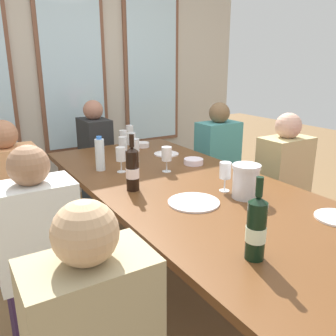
{
  "coord_description": "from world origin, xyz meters",
  "views": [
    {
      "loc": [
        -1.18,
        -1.68,
        1.47
      ],
      "look_at": [
        0.0,
        0.23,
        0.79
      ],
      "focal_mm": 37.96,
      "sensor_mm": 36.0,
      "label": 1
    }
  ],
  "objects_px": {
    "wine_glass_2": "(135,146)",
    "wine_glass_6": "(131,140)",
    "wine_bottle_0": "(132,169)",
    "wine_glass_4": "(121,155)",
    "tasting_bowl_0": "(142,145)",
    "tasting_bowl_2": "(194,161)",
    "dining_table": "(187,194)",
    "seated_person_5": "(282,189)",
    "seated_person_4": "(40,261)",
    "wine_glass_7": "(123,144)",
    "white_plate_2": "(166,154)",
    "wine_glass_1": "(225,172)",
    "wine_glass_0": "(124,137)",
    "white_plate_0": "(194,202)",
    "metal_pitcher": "(246,181)",
    "wine_bottle_2": "(256,228)",
    "seated_person_0": "(12,205)",
    "wine_glass_5": "(167,155)",
    "seated_person_1": "(217,165)",
    "wine_glass_8": "(130,132)",
    "seated_person_6": "(96,159)"
  },
  "relations": [
    {
      "from": "wine_glass_2",
      "to": "wine_glass_6",
      "type": "bearing_deg",
      "value": 70.27
    },
    {
      "from": "wine_bottle_0",
      "to": "wine_glass_4",
      "type": "relative_size",
      "value": 1.92
    },
    {
      "from": "tasting_bowl_0",
      "to": "tasting_bowl_2",
      "type": "relative_size",
      "value": 0.86
    },
    {
      "from": "dining_table",
      "to": "seated_person_5",
      "type": "distance_m",
      "value": 0.92
    },
    {
      "from": "tasting_bowl_0",
      "to": "tasting_bowl_2",
      "type": "xyz_separation_m",
      "value": [
        0.07,
        -0.68,
        0.0
      ]
    },
    {
      "from": "seated_person_4",
      "to": "wine_glass_7",
      "type": "bearing_deg",
      "value": 43.9
    },
    {
      "from": "white_plate_2",
      "to": "wine_glass_4",
      "type": "distance_m",
      "value": 0.57
    },
    {
      "from": "tasting_bowl_0",
      "to": "wine_glass_1",
      "type": "height_order",
      "value": "wine_glass_1"
    },
    {
      "from": "wine_glass_0",
      "to": "white_plate_0",
      "type": "bearing_deg",
      "value": -97.81
    },
    {
      "from": "metal_pitcher",
      "to": "wine_bottle_2",
      "type": "height_order",
      "value": "wine_bottle_2"
    },
    {
      "from": "wine_glass_0",
      "to": "seated_person_0",
      "type": "bearing_deg",
      "value": -167.12
    },
    {
      "from": "dining_table",
      "to": "wine_glass_5",
      "type": "bearing_deg",
      "value": 83.61
    },
    {
      "from": "wine_bottle_2",
      "to": "wine_glass_0",
      "type": "distance_m",
      "value": 1.84
    },
    {
      "from": "white_plate_2",
      "to": "wine_glass_1",
      "type": "height_order",
      "value": "wine_glass_1"
    },
    {
      "from": "seated_person_1",
      "to": "seated_person_5",
      "type": "distance_m",
      "value": 0.78
    },
    {
      "from": "white_plate_2",
      "to": "wine_glass_6",
      "type": "bearing_deg",
      "value": 143.91
    },
    {
      "from": "white_plate_0",
      "to": "seated_person_4",
      "type": "bearing_deg",
      "value": 164.48
    },
    {
      "from": "wine_glass_8",
      "to": "seated_person_4",
      "type": "bearing_deg",
      "value": -131.76
    },
    {
      "from": "wine_glass_6",
      "to": "wine_glass_7",
      "type": "relative_size",
      "value": 1.0
    },
    {
      "from": "wine_glass_0",
      "to": "dining_table",
      "type": "bearing_deg",
      "value": -92.07
    },
    {
      "from": "wine_bottle_0",
      "to": "seated_person_1",
      "type": "bearing_deg",
      "value": 30.17
    },
    {
      "from": "wine_glass_6",
      "to": "tasting_bowl_2",
      "type": "bearing_deg",
      "value": -63.38
    },
    {
      "from": "wine_glass_0",
      "to": "seated_person_6",
      "type": "xyz_separation_m",
      "value": [
        -0.04,
        0.6,
        -0.33
      ]
    },
    {
      "from": "wine_glass_2",
      "to": "seated_person_0",
      "type": "xyz_separation_m",
      "value": [
        -0.87,
        0.13,
        -0.33
      ]
    },
    {
      "from": "metal_pitcher",
      "to": "wine_glass_4",
      "type": "distance_m",
      "value": 0.88
    },
    {
      "from": "seated_person_0",
      "to": "dining_table",
      "type": "bearing_deg",
      "value": -40.63
    },
    {
      "from": "wine_glass_1",
      "to": "seated_person_4",
      "type": "bearing_deg",
      "value": 171.31
    },
    {
      "from": "wine_bottle_0",
      "to": "wine_glass_7",
      "type": "distance_m",
      "value": 0.7
    },
    {
      "from": "wine_glass_6",
      "to": "wine_glass_8",
      "type": "height_order",
      "value": "same"
    },
    {
      "from": "wine_glass_1",
      "to": "white_plate_0",
      "type": "bearing_deg",
      "value": -167.73
    },
    {
      "from": "wine_bottle_0",
      "to": "seated_person_0",
      "type": "height_order",
      "value": "seated_person_0"
    },
    {
      "from": "dining_table",
      "to": "wine_glass_1",
      "type": "xyz_separation_m",
      "value": [
        0.12,
        -0.2,
        0.18
      ]
    },
    {
      "from": "wine_glass_4",
      "to": "seated_person_6",
      "type": "height_order",
      "value": "seated_person_6"
    },
    {
      "from": "metal_pitcher",
      "to": "wine_glass_0",
      "type": "relative_size",
      "value": 1.09
    },
    {
      "from": "dining_table",
      "to": "wine_glass_2",
      "type": "height_order",
      "value": "wine_glass_2"
    },
    {
      "from": "wine_bottle_0",
      "to": "wine_glass_2",
      "type": "distance_m",
      "value": 0.62
    },
    {
      "from": "white_plate_0",
      "to": "wine_glass_6",
      "type": "bearing_deg",
      "value": 80.89
    },
    {
      "from": "wine_glass_0",
      "to": "wine_glass_6",
      "type": "xyz_separation_m",
      "value": [
        0.01,
        -0.13,
        0.0
      ]
    },
    {
      "from": "seated_person_0",
      "to": "wine_bottle_0",
      "type": "bearing_deg",
      "value": -49.32
    },
    {
      "from": "wine_glass_1",
      "to": "wine_glass_7",
      "type": "xyz_separation_m",
      "value": [
        -0.2,
        0.95,
        0.0
      ]
    },
    {
      "from": "white_plate_0",
      "to": "wine_glass_6",
      "type": "xyz_separation_m",
      "value": [
        0.18,
        1.11,
        0.11
      ]
    },
    {
      "from": "metal_pitcher",
      "to": "wine_bottle_0",
      "type": "height_order",
      "value": "wine_bottle_0"
    },
    {
      "from": "wine_bottle_0",
      "to": "seated_person_5",
      "type": "distance_m",
      "value": 1.28
    },
    {
      "from": "seated_person_6",
      "to": "metal_pitcher",
      "type": "bearing_deg",
      "value": -85.43
    },
    {
      "from": "wine_glass_5",
      "to": "seated_person_0",
      "type": "bearing_deg",
      "value": 153.0
    },
    {
      "from": "seated_person_0",
      "to": "seated_person_1",
      "type": "relative_size",
      "value": 1.0
    },
    {
      "from": "wine_glass_4",
      "to": "seated_person_1",
      "type": "bearing_deg",
      "value": 17.32
    },
    {
      "from": "seated_person_0",
      "to": "wine_glass_2",
      "type": "bearing_deg",
      "value": -8.76
    },
    {
      "from": "wine_bottle_2",
      "to": "tasting_bowl_2",
      "type": "relative_size",
      "value": 2.31
    },
    {
      "from": "wine_bottle_2",
      "to": "seated_person_1",
      "type": "relative_size",
      "value": 0.3
    }
  ]
}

